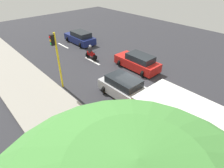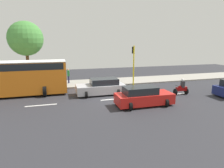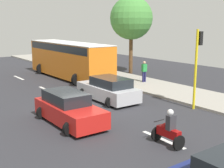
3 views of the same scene
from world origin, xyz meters
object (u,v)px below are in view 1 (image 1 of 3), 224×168
car_dark_blue (80,38)px  traffic_light_corner (56,54)px  car_silver (126,89)px  motorcycle (91,53)px  pedestrian_near_signal (87,149)px  car_red (138,62)px

car_dark_blue → traffic_light_corner: 10.58m
car_silver → traffic_light_corner: size_ratio=1.00×
motorcycle → pedestrian_near_signal: (7.62, 9.96, 0.42)m
motorcycle → car_dark_blue: bearing=-111.2°
car_dark_blue → traffic_light_corner: size_ratio=1.00×
motorcycle → car_red: bearing=111.5°
car_dark_blue → car_silver: (4.05, 12.05, 0.00)m
car_silver → pedestrian_near_signal: size_ratio=2.67×
motorcycle → pedestrian_near_signal: 12.54m
car_dark_blue → motorcycle: motorcycle is taller
motorcycle → traffic_light_corner: bearing=28.9°
car_dark_blue → car_red: same height
motorcycle → traffic_light_corner: 6.28m
car_dark_blue → motorcycle: size_ratio=2.95×
motorcycle → car_silver: bearing=73.3°
pedestrian_near_signal → car_dark_blue: bearing=-122.7°
car_silver → motorcycle: motorcycle is taller
car_dark_blue → car_red: bearing=90.2°
car_silver → car_red: (-4.08, -2.43, -0.00)m
car_silver → motorcycle: 7.57m
traffic_light_corner → car_silver: bearing=123.6°
traffic_light_corner → motorcycle: bearing=-151.1°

